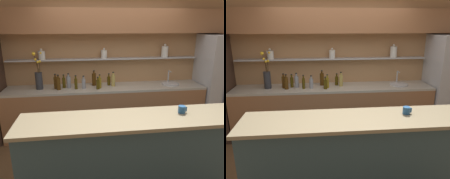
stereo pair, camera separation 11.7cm
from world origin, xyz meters
The scene contains 19 objects.
ground_plane centered at (0.00, 0.00, 0.00)m, with size 12.00×12.00×0.00m, color brown.
back_wall_unit centered at (0.00, 1.53, 1.55)m, with size 5.20×0.44×2.60m.
back_counter_unit centered at (-0.14, 1.24, 0.46)m, with size 3.66×0.62×0.92m.
island_counter centered at (0.00, -0.41, 0.51)m, with size 2.63×0.61×1.02m.
refrigerator centered at (2.16, 1.20, 0.93)m, with size 0.89×0.73×1.85m.
flower_vase centered at (-1.33, 1.25, 1.11)m, with size 0.15×0.15×0.67m.
sink_fixture centered at (1.11, 1.25, 0.94)m, with size 0.34×0.34×0.25m.
bottle_oil_0 centered at (-0.69, 1.16, 1.02)m, with size 0.05×0.05×0.25m.
bottle_spirit_1 centered at (-0.35, 1.36, 1.04)m, with size 0.08×0.08×0.29m.
bottle_oil_2 centered at (-0.26, 1.18, 1.02)m, with size 0.06×0.06×0.25m.
bottle_spirit_3 centered at (-0.55, 1.18, 1.02)m, with size 0.07×0.07×0.24m.
bottle_oil_4 centered at (-0.91, 1.27, 1.02)m, with size 0.05×0.05×0.25m.
bottle_spirit_5 centered at (-0.99, 1.16, 1.03)m, with size 0.07×0.07×0.27m.
bottle_spirit_6 centered at (0.00, 1.27, 1.03)m, with size 0.07×0.07×0.27m.
bottle_oil_7 centered at (-0.07, 1.34, 1.01)m, with size 0.06×0.06×0.23m.
bottle_spirit_8 centered at (-1.05, 1.24, 1.03)m, with size 0.06×0.06×0.27m.
bottle_oil_9 centered at (-0.30, 1.10, 1.01)m, with size 0.06×0.06×0.23m.
bottle_spirit_10 centered at (-0.82, 1.26, 1.03)m, with size 0.08×0.08×0.27m.
coffee_mug centered at (0.60, -0.35, 1.06)m, with size 0.11×0.09×0.09m.
Camera 1 is at (-0.56, -2.64, 2.05)m, focal length 35.00 mm.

